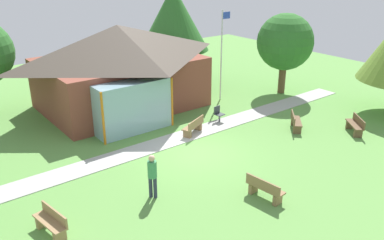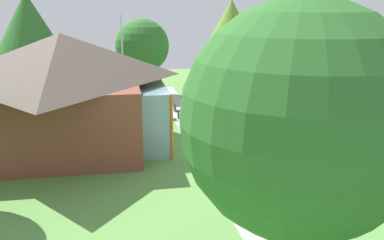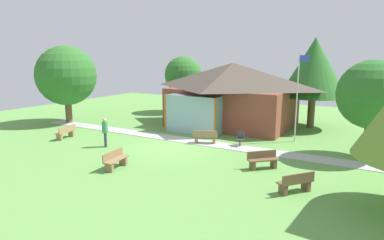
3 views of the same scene
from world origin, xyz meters
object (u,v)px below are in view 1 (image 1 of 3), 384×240
object	(u,v)px
flagpole	(222,51)
bench_mid_left	(51,223)
bench_rear_near_path	(194,127)
visitor_strolling_lawn	(152,173)
bench_lawn_far_right	(355,125)
tree_behind_pavilion_right	(173,18)
pavilion	(120,66)
patio_chair_lawn_spare	(219,114)
bench_front_center	(265,189)
bench_mid_right	(295,122)
tree_east_hedge	(285,42)

from	to	relation	value
flagpole	bench_mid_left	size ratio (longest dim) A/B	3.55
bench_rear_near_path	visitor_strolling_lawn	xyz separation A→B (m)	(-4.73, -3.65, 0.62)
bench_lawn_far_right	tree_behind_pavilion_right	xyz separation A→B (m)	(-2.00, 13.09, 4.08)
pavilion	bench_mid_left	bearing A→B (deg)	-129.21
bench_rear_near_path	visitor_strolling_lawn	world-z (taller)	visitor_strolling_lawn
patio_chair_lawn_spare	visitor_strolling_lawn	bearing A→B (deg)	25.16
flagpole	bench_lawn_far_right	size ratio (longest dim) A/B	3.79
pavilion	tree_behind_pavilion_right	bearing A→B (deg)	23.46
flagpole	bench_front_center	size ratio (longest dim) A/B	3.57
bench_mid_right	patio_chair_lawn_spare	bearing A→B (deg)	-97.50
bench_lawn_far_right	tree_behind_pavilion_right	size ratio (longest dim) A/B	0.22
bench_rear_near_path	bench_mid_right	world-z (taller)	same
bench_mid_right	tree_behind_pavilion_right	size ratio (longest dim) A/B	0.21
pavilion	bench_front_center	bearing A→B (deg)	-93.09
bench_front_center	tree_east_hedge	bearing A→B (deg)	121.64
bench_lawn_far_right	tree_behind_pavilion_right	distance (m)	13.85
pavilion	bench_lawn_far_right	bearing A→B (deg)	-54.95
bench_rear_near_path	patio_chair_lawn_spare	size ratio (longest dim) A/B	1.81
flagpole	bench_rear_near_path	size ratio (longest dim) A/B	3.55
bench_front_center	visitor_strolling_lawn	world-z (taller)	visitor_strolling_lawn
patio_chair_lawn_spare	tree_east_hedge	xyz separation A→B (m)	(6.65, 1.35, 2.92)
bench_front_center	bench_mid_left	xyz separation A→B (m)	(-6.93, 2.78, 0.00)
bench_mid_right	tree_behind_pavilion_right	xyz separation A→B (m)	(0.06, 10.93, 4.08)
patio_chair_lawn_spare	bench_mid_right	bearing A→B (deg)	121.36
bench_rear_near_path	visitor_strolling_lawn	distance (m)	6.01
patio_chair_lawn_spare	tree_east_hedge	size ratio (longest dim) A/B	0.17
patio_chair_lawn_spare	tree_east_hedge	bearing A→B (deg)	-174.65
patio_chair_lawn_spare	tree_behind_pavilion_right	bearing A→B (deg)	-114.19
visitor_strolling_lawn	tree_behind_pavilion_right	distance (m)	15.51
bench_front_center	tree_east_hedge	world-z (taller)	tree_east_hedge
flagpole	visitor_strolling_lawn	size ratio (longest dim) A/B	3.16
bench_lawn_far_right	bench_mid_right	distance (m)	2.98
bench_front_center	tree_behind_pavilion_right	size ratio (longest dim) A/B	0.23
bench_mid_right	tree_east_hedge	size ratio (longest dim) A/B	0.27
bench_rear_near_path	bench_mid_left	distance (m)	9.14
visitor_strolling_lawn	bench_front_center	bearing A→B (deg)	13.32
bench_mid_right	visitor_strolling_lawn	bearing A→B (deg)	-39.20
bench_mid_left	visitor_strolling_lawn	size ratio (longest dim) A/B	0.89
tree_behind_pavilion_right	tree_east_hedge	size ratio (longest dim) A/B	1.30
flagpole	bench_lawn_far_right	distance (m)	8.76
bench_front_center	patio_chair_lawn_spare	xyz separation A→B (m)	(3.64, 6.74, 0.01)
bench_mid_right	visitor_strolling_lawn	xyz separation A→B (m)	(-9.30, -0.94, 0.62)
bench_mid_left	tree_behind_pavilion_right	size ratio (longest dim) A/B	0.23
flagpole	visitor_strolling_lawn	distance (m)	11.85
pavilion	bench_lawn_far_right	distance (m)	13.24
patio_chair_lawn_spare	bench_front_center	bearing A→B (deg)	55.56
bench_lawn_far_right	tree_east_hedge	size ratio (longest dim) A/B	0.28
patio_chair_lawn_spare	tree_east_hedge	world-z (taller)	tree_east_hedge
bench_mid_left	tree_behind_pavilion_right	xyz separation A→B (m)	(13.08, 11.68, 4.08)
bench_front_center	bench_rear_near_path	bearing A→B (deg)	159.69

